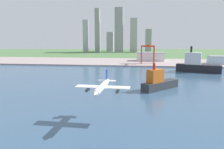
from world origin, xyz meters
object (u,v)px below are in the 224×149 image
object	(u,v)px
cargo_ship	(197,65)
port_crane_red	(148,49)
airplane_landing	(102,87)
container_barge	(159,82)
warehouse_main	(150,56)
warehouse_annex	(217,60)

from	to	relation	value
cargo_ship	port_crane_red	bearing A→B (deg)	130.33
airplane_landing	port_crane_red	distance (m)	322.57
airplane_landing	container_barge	xyz separation A→B (m)	(44.95, 101.29, -15.99)
airplane_landing	cargo_ship	size ratio (longest dim) A/B	0.60
cargo_ship	warehouse_main	size ratio (longest dim) A/B	1.14
warehouse_annex	warehouse_main	bearing A→B (deg)	162.21
cargo_ship	port_crane_red	xyz separation A→B (m)	(-74.70, 88.01, 19.10)
warehouse_annex	port_crane_red	bearing A→B (deg)	-175.13
container_barge	warehouse_annex	distance (m)	264.69
cargo_ship	warehouse_main	xyz separation A→B (m)	(-67.22, 140.83, 0.64)
warehouse_main	container_barge	bearing A→B (deg)	-90.37
airplane_landing	port_crane_red	world-z (taller)	port_crane_red
airplane_landing	warehouse_main	distance (m)	376.04
port_crane_red	cargo_ship	bearing A→B (deg)	-49.67
airplane_landing	cargo_ship	xyz separation A→B (m)	(113.94, 232.11, -12.83)
container_barge	warehouse_annex	bearing A→B (deg)	60.52
cargo_ship	container_barge	world-z (taller)	cargo_ship
warehouse_main	warehouse_annex	size ratio (longest dim) A/B	1.93
cargo_ship	warehouse_annex	xyz separation A→B (m)	(61.26, 99.60, -0.97)
warehouse_annex	container_barge	bearing A→B (deg)	-119.48
cargo_ship	container_barge	xyz separation A→B (m)	(-68.99, -130.82, -3.15)
container_barge	warehouse_annex	world-z (taller)	container_barge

